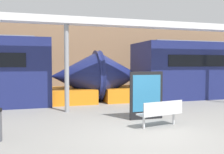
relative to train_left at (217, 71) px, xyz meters
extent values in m
plane|color=gray|center=(-7.52, -6.63, -1.51)|extent=(60.00, 60.00, 0.00)
cube|color=#937051|center=(-7.52, 4.65, 0.99)|extent=(56.00, 0.20, 5.00)
cone|color=navy|center=(-6.27, 0.00, -0.19)|extent=(2.50, 2.63, 2.63)
cube|color=orange|center=(-6.03, 0.00, -1.16)|extent=(2.25, 2.46, 0.70)
cone|color=navy|center=(-8.50, 0.00, -0.19)|extent=(2.50, 2.63, 2.63)
cube|color=orange|center=(-8.74, 0.00, -1.16)|extent=(2.25, 2.46, 0.70)
cube|color=silver|center=(-6.76, -5.75, -1.11)|extent=(1.50, 0.71, 0.04)
cube|color=silver|center=(-6.73, -5.94, -0.90)|extent=(1.42, 0.32, 0.38)
cylinder|color=silver|center=(-7.33, -5.86, -1.32)|extent=(0.07, 0.07, 0.38)
cylinder|color=silver|center=(-6.20, -5.63, -1.32)|extent=(0.07, 0.07, 0.38)
cube|color=black|center=(-6.73, -4.70, -0.68)|extent=(1.22, 0.06, 1.67)
cube|color=teal|center=(-6.73, -4.74, -0.59)|extent=(1.03, 0.01, 1.27)
cylinder|color=gray|center=(-9.24, -2.56, 0.25)|extent=(0.19, 0.19, 3.51)
cube|color=silver|center=(-9.24, -2.56, 2.14)|extent=(28.00, 0.60, 0.28)
camera|label=1|loc=(-10.31, -12.63, 0.42)|focal=40.00mm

